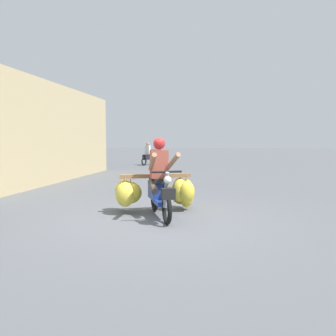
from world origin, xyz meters
The scene contains 4 objects.
ground_plane centered at (0.00, 0.00, 0.00)m, with size 120.00×120.00×0.00m, color #56595E.
motorbike_main_loaded centered at (0.00, 0.67, 0.50)m, with size 1.77×2.01×1.58m.
motorbike_distant_ahead_left centered at (-3.17, 14.10, 0.57)m, with size 0.71×1.56×1.40m.
shopfront_building centered at (-6.87, 5.35, 1.77)m, with size 4.74×10.27×3.54m.
Camera 1 is at (1.29, -6.20, 1.52)m, focal length 36.02 mm.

